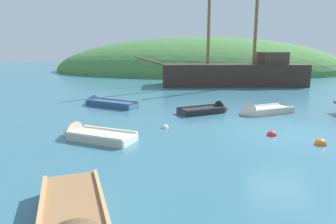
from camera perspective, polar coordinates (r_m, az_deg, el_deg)
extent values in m
plane|color=teal|center=(13.30, 20.38, -3.87)|extent=(120.00, 120.00, 0.00)
ellipsoid|color=#477F3D|center=(48.21, 5.80, 7.69)|extent=(44.40, 27.54, 10.36)
cube|color=#38281E|center=(29.64, 11.97, 6.11)|extent=(13.49, 5.12, 2.81)
cube|color=#997A51|center=(29.54, 12.08, 8.72)|extent=(12.94, 4.76, 0.10)
cylinder|color=olive|center=(28.77, -3.39, 9.58)|extent=(2.96, 0.48, 0.97)
cylinder|color=olive|center=(29.24, 7.73, 18.23)|extent=(0.28, 0.28, 9.46)
cylinder|color=olive|center=(30.15, 16.27, 16.78)|extent=(0.30, 0.30, 8.51)
cube|color=#4C3828|center=(30.57, 18.97, 9.57)|extent=(2.45, 2.92, 1.10)
cube|color=#9E7047|center=(6.88, -17.42, -17.34)|extent=(2.18, 2.93, 0.52)
cube|color=tan|center=(7.99, -17.71, -12.47)|extent=(1.08, 0.55, 0.36)
cube|color=tan|center=(6.37, -17.41, -17.76)|extent=(1.13, 0.61, 0.05)
cube|color=tan|center=(7.20, -17.62, -14.18)|extent=(1.13, 0.61, 0.05)
cube|color=tan|center=(6.77, -22.69, -15.45)|extent=(1.08, 2.43, 0.07)
cube|color=tan|center=(6.76, -12.46, -14.80)|extent=(1.08, 2.43, 0.07)
cube|color=beige|center=(17.43, 18.42, 0.16)|extent=(2.84, 2.28, 0.41)
cone|color=beige|center=(16.38, 14.25, -0.31)|extent=(1.11, 1.30, 1.12)
cube|color=white|center=(18.28, 21.30, 0.67)|extent=(0.62, 0.99, 0.29)
cube|color=white|center=(17.10, 17.33, 0.51)|extent=(0.68, 1.04, 0.05)
cube|color=white|center=(17.71, 19.52, 0.75)|extent=(0.68, 1.04, 0.05)
cube|color=white|center=(17.79, 17.27, 1.23)|extent=(2.26, 1.29, 0.07)
cube|color=white|center=(17.00, 19.72, 0.60)|extent=(2.26, 1.29, 0.07)
cube|color=beige|center=(11.87, -12.29, -4.83)|extent=(2.77, 1.91, 0.40)
cone|color=beige|center=(12.84, -18.07, -3.88)|extent=(0.96, 1.22, 1.07)
cube|color=white|center=(11.20, -7.21, -5.34)|extent=(0.45, 0.99, 0.28)
cube|color=white|center=(12.09, -14.03, -3.91)|extent=(0.52, 1.03, 0.05)
cube|color=white|center=(11.58, -10.53, -4.45)|extent=(0.52, 1.03, 0.05)
cube|color=white|center=(12.21, -10.90, -3.17)|extent=(2.37, 0.91, 0.07)
cube|color=white|center=(11.41, -13.87, -4.38)|extent=(2.37, 0.91, 0.07)
cube|color=#335175|center=(18.54, -10.31, 1.29)|extent=(3.25, 2.26, 0.44)
cone|color=#335175|center=(19.82, -14.60, 1.77)|extent=(1.10, 1.20, 0.97)
cube|color=#4F75A1|center=(17.60, -6.56, 1.07)|extent=(0.50, 0.88, 0.31)
cube|color=#4F75A1|center=(18.86, -11.59, 1.91)|extent=(0.57, 0.92, 0.05)
cube|color=#4F75A1|center=(18.17, -9.01, 1.63)|extent=(0.57, 0.92, 0.05)
cube|color=#4F75A1|center=(18.85, -9.42, 2.26)|extent=(2.78, 1.39, 0.07)
cube|color=#4F75A1|center=(18.14, -11.29, 1.82)|extent=(2.78, 1.39, 0.07)
cube|color=black|center=(16.48, 6.16, 0.04)|extent=(2.62, 2.14, 0.40)
cone|color=black|center=(17.31, 10.39, 0.48)|extent=(1.05, 1.20, 1.03)
cube|color=#3B3B3B|center=(15.90, 2.66, -0.12)|extent=(0.60, 0.90, 0.28)
cube|color=#3B3B3B|center=(16.67, 7.39, 0.64)|extent=(0.66, 0.95, 0.05)
cube|color=#3B3B3B|center=(16.23, 4.92, 0.39)|extent=(0.66, 0.95, 0.05)
cube|color=#3B3B3B|center=(16.02, 7.13, 0.52)|extent=(2.07, 1.25, 0.07)
cube|color=#3B3B3B|center=(16.85, 5.27, 1.12)|extent=(2.07, 1.25, 0.07)
sphere|color=white|center=(13.38, -0.57, -3.02)|extent=(0.32, 0.32, 0.32)
sphere|color=orange|center=(12.42, 26.73, -5.50)|extent=(0.43, 0.43, 0.43)
sphere|color=red|center=(12.95, 18.90, -4.19)|extent=(0.39, 0.39, 0.39)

